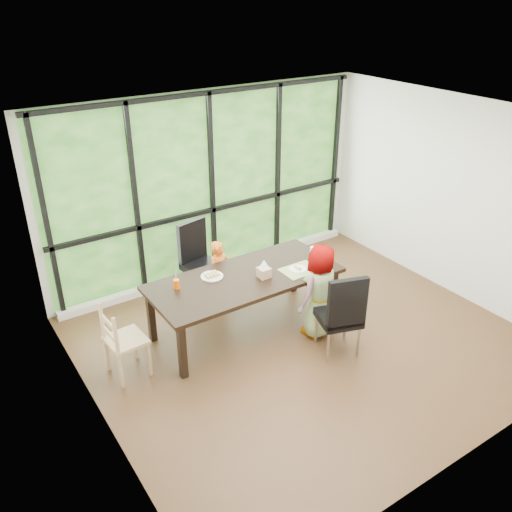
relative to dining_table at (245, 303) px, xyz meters
name	(u,v)px	position (x,y,z in m)	size (l,w,h in m)	color
ground	(304,341)	(0.45, -0.63, -0.38)	(5.00, 5.00, 0.00)	black
back_wall	(210,186)	(0.45, 1.62, 0.98)	(5.00, 5.00, 0.00)	silver
foliage_backdrop	(211,186)	(0.45, 1.60, 0.98)	(4.80, 0.02, 2.65)	#1C4C16
window_mullions	(212,187)	(0.45, 1.56, 0.98)	(4.80, 0.06, 2.65)	black
window_sill	(217,268)	(0.45, 1.52, -0.33)	(4.80, 0.12, 0.10)	silver
dining_table	(245,303)	(0.00, 0.00, 0.00)	(2.36, 1.03, 0.75)	black
chair_window_leather	(202,261)	(-0.05, 1.00, 0.17)	(0.46, 0.46, 1.08)	black
chair_interior_leather	(339,312)	(0.66, -0.99, 0.17)	(0.46, 0.46, 1.08)	black
chair_end_beech	(126,340)	(-1.56, -0.02, 0.08)	(0.42, 0.40, 0.90)	tan
child_toddler	(220,275)	(0.00, 0.62, 0.11)	(0.35, 0.23, 0.97)	#CF5919
child_older	(319,291)	(0.70, -0.58, 0.23)	(0.59, 0.38, 1.21)	gray
placemat	(300,270)	(0.66, -0.24, 0.38)	(0.46, 0.34, 0.01)	tan
plate_far	(212,276)	(-0.33, 0.22, 0.38)	(0.27, 0.27, 0.02)	white
plate_near	(298,269)	(0.65, -0.21, 0.38)	(0.22, 0.22, 0.01)	white
orange_cup	(176,284)	(-0.81, 0.21, 0.43)	(0.07, 0.07, 0.12)	#FE5E00
green_cup	(322,262)	(0.98, -0.29, 0.43)	(0.07, 0.07, 0.11)	#54B032
white_mug	(313,250)	(1.11, 0.06, 0.41)	(0.07, 0.07, 0.07)	white
tissue_box	(264,272)	(0.20, -0.13, 0.44)	(0.14, 0.14, 0.12)	tan
crepe_rolls_far	(212,274)	(-0.33, 0.22, 0.41)	(0.20, 0.12, 0.04)	tan
crepe_rolls_near	(298,267)	(0.65, -0.21, 0.41)	(0.05, 0.12, 0.04)	tan
straw_white	(176,277)	(-0.81, 0.21, 0.53)	(0.01, 0.01, 0.20)	white
straw_pink	(323,255)	(0.98, -0.29, 0.52)	(0.01, 0.01, 0.20)	pink
tissue	(264,264)	(0.20, -0.13, 0.55)	(0.12, 0.12, 0.11)	white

